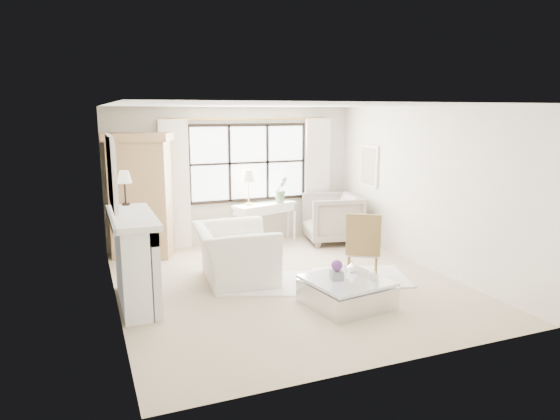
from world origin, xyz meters
The scene contains 32 objects.
floor centered at (0.00, 0.00, 0.00)m, with size 5.50×5.50×0.00m, color #C4B092.
ceiling centered at (0.00, 0.00, 2.70)m, with size 5.50×5.50×0.00m, color silver.
wall_back centered at (0.00, 2.75, 1.35)m, with size 5.00×5.00×0.00m, color beige.
wall_front centered at (0.00, -2.75, 1.35)m, with size 5.00×5.00×0.00m, color beige.
wall_left centered at (-2.50, 0.00, 1.35)m, with size 5.50×5.50×0.00m, color beige.
wall_right centered at (2.50, 0.00, 1.35)m, with size 5.50×5.50×0.00m, color silver.
window_pane centered at (0.30, 2.73, 1.60)m, with size 2.40×0.02×1.50m, color white.
window_frame centered at (0.30, 2.72, 1.60)m, with size 2.50×0.04×1.50m, color black, non-canonical shape.
curtain_rod centered at (0.30, 2.67, 2.47)m, with size 0.04×0.04×3.30m, color #AB823B.
curtain_left centered at (-1.20, 2.65, 1.24)m, with size 0.55×0.10×2.47m, color white.
curtain_right centered at (1.80, 2.65, 1.24)m, with size 0.55×0.10×2.47m, color silver.
fireplace centered at (-2.27, 0.00, 0.65)m, with size 0.58×1.66×1.26m.
mirror_frame centered at (-2.47, 0.00, 1.84)m, with size 0.05×1.15×0.95m, color silver.
mirror_glass centered at (-2.44, 0.00, 1.84)m, with size 0.02×1.00×0.80m, color silver.
art_frame centered at (2.47, 1.70, 1.55)m, with size 0.04×0.62×0.82m, color white.
art_canvas centered at (2.45, 1.70, 1.55)m, with size 0.01×0.52×0.72m, color #B7AB8D.
mantel_lamp centered at (-2.26, 0.73, 1.65)m, with size 0.22×0.22×0.51m.
armoire centered at (-1.86, 2.34, 1.14)m, with size 1.30×1.05×2.24m.
console_table centered at (0.53, 2.45, 0.40)m, with size 1.38×0.83×0.80m.
console_lamp centered at (0.20, 2.43, 1.36)m, with size 0.28×0.28×0.69m.
orchid_plant centered at (0.89, 2.44, 1.07)m, with size 0.29×0.24×0.53m, color #56734C.
side_table centered at (-0.28, 1.36, 0.33)m, with size 0.40×0.40×0.51m.
rug_left centered at (-0.25, 0.05, 0.01)m, with size 1.57×1.10×0.03m, color white.
rug_right centered at (1.19, -0.23, 0.01)m, with size 1.44×1.08×0.03m, color white.
club_armchair centered at (-0.69, 0.42, 0.43)m, with size 1.34×1.17×0.87m, color white.
wingback_chair centered at (1.82, 1.97, 0.49)m, with size 1.05×1.08×0.98m, color gray.
french_chair centered at (1.16, -0.30, 0.31)m, with size 0.66×0.67×1.08m.
coffee_table centered at (0.41, -1.14, 0.18)m, with size 1.14×1.14×0.38m.
planter_box centered at (0.27, -1.10, 0.44)m, with size 0.16×0.16×0.12m, color gray.
planter_flowers centered at (0.27, -1.10, 0.58)m, with size 0.15×0.15×0.15m, color #592B6D.
pillar_candle centered at (0.70, -1.31, 0.44)m, with size 0.09×0.09×0.12m, color silver.
coffee_vase centered at (0.63, -0.90, 0.46)m, with size 0.15×0.15×0.15m, color white.
Camera 1 is at (-2.83, -6.79, 2.61)m, focal length 32.00 mm.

